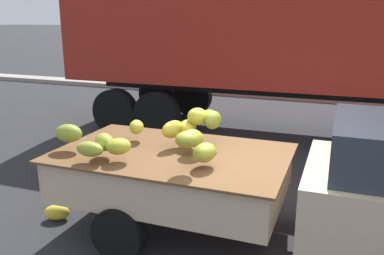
# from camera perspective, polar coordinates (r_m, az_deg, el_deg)

# --- Properties ---
(ground) EXTENTS (220.00, 220.00, 0.00)m
(ground) POSITION_cam_1_polar(r_m,az_deg,el_deg) (5.31, 10.40, -15.85)
(ground) COLOR #28282B
(curb_strip) EXTENTS (80.00, 0.80, 0.16)m
(curb_strip) POSITION_cam_1_polar(r_m,az_deg,el_deg) (14.30, 17.76, 3.92)
(curb_strip) COLOR gray
(curb_strip) RESTS_ON ground
(pickup_truck) EXTENTS (5.09, 1.86, 1.70)m
(pickup_truck) POSITION_cam_1_polar(r_m,az_deg,el_deg) (4.79, 19.96, -8.20)
(pickup_truck) COLOR #CCB793
(pickup_truck) RESTS_ON ground
(semi_trailer) EXTENTS (12.05, 2.82, 3.95)m
(semi_trailer) POSITION_cam_1_polar(r_m,az_deg,el_deg) (9.43, 18.58, 13.43)
(semi_trailer) COLOR maroon
(semi_trailer) RESTS_ON ground
(fallen_banana_bunch_near_tailgate) EXTENTS (0.40, 0.32, 0.22)m
(fallen_banana_bunch_near_tailgate) POSITION_cam_1_polar(r_m,az_deg,el_deg) (6.03, -18.41, -11.24)
(fallen_banana_bunch_near_tailgate) COLOR yellow
(fallen_banana_bunch_near_tailgate) RESTS_ON ground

